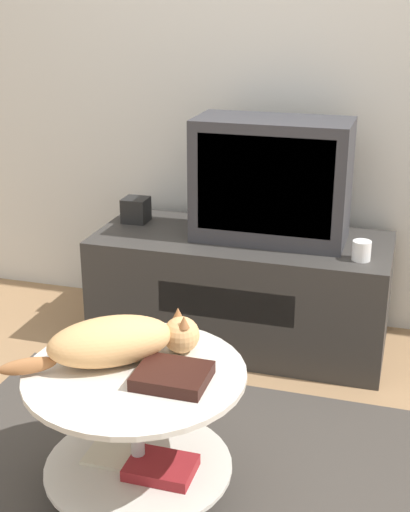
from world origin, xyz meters
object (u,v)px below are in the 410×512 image
at_px(tv, 271,180).
at_px(speaker, 136,210).
at_px(dvd_box, 172,376).
at_px(cat, 118,341).

height_order(tv, speaker, tv).
distance_m(dvd_box, cat, 0.22).
distance_m(tv, speaker, 0.71).
bearing_deg(cat, dvd_box, -54.23).
xyz_separation_m(tv, cat, (-0.23, -1.19, -0.24)).
bearing_deg(tv, dvd_box, -91.33).
height_order(speaker, cat, speaker).
relative_size(dvd_box, cat, 0.40).
height_order(tv, cat, tv).
bearing_deg(tv, cat, -101.07).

